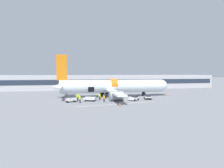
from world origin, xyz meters
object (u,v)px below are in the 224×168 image
at_px(baggage_tug_mid, 148,97).
at_px(baggage_cart_queued, 71,100).
at_px(baggage_tug_lead, 134,98).
at_px(ground_crew_loader_b, 77,97).
at_px(baggage_cart_loading, 90,99).
at_px(ground_crew_helper, 80,99).
at_px(ground_crew_loader_a, 100,96).
at_px(airplane, 112,87).
at_px(ground_crew_supervisor, 104,98).
at_px(ground_crew_driver, 79,97).

xyz_separation_m(baggage_tug_mid, baggage_cart_queued, (-20.34, -0.81, -0.12)).
height_order(baggage_tug_lead, ground_crew_loader_b, ground_crew_loader_b).
xyz_separation_m(baggage_cart_loading, ground_crew_helper, (-2.62, -2.40, 0.46)).
distance_m(ground_crew_loader_a, ground_crew_helper, 6.71).
bearing_deg(ground_crew_helper, baggage_tug_lead, 5.07).
bearing_deg(airplane, ground_crew_supervisor, -113.32).
bearing_deg(baggage_tug_mid, ground_crew_loader_b, 176.41).
xyz_separation_m(baggage_tug_lead, ground_crew_loader_b, (-14.43, 2.49, 0.30)).
bearing_deg(baggage_cart_queued, baggage_cart_loading, 8.24).
height_order(baggage_cart_queued, ground_crew_supervisor, ground_crew_supervisor).
bearing_deg(baggage_cart_loading, baggage_cart_queued, -171.76).
height_order(baggage_cart_loading, ground_crew_driver, ground_crew_driver).
bearing_deg(ground_crew_driver, baggage_cart_queued, -120.51).
bearing_deg(ground_crew_driver, baggage_tug_lead, -15.45).
relative_size(baggage_cart_queued, ground_crew_helper, 2.03).
xyz_separation_m(baggage_cart_loading, ground_crew_loader_a, (2.65, 1.75, 0.45)).
bearing_deg(ground_crew_loader_b, ground_crew_driver, 70.84).
xyz_separation_m(baggage_tug_mid, ground_crew_supervisor, (-12.45, -2.20, 0.30)).
xyz_separation_m(baggage_cart_loading, ground_crew_supervisor, (3.20, -2.07, 0.45)).
xyz_separation_m(baggage_tug_lead, ground_crew_loader_a, (-8.59, 2.92, 0.31)).
distance_m(airplane, ground_crew_driver, 10.92).
relative_size(baggage_cart_loading, ground_crew_helper, 2.21).
bearing_deg(ground_crew_supervisor, baggage_tug_mid, 10.03).
xyz_separation_m(baggage_tug_lead, ground_crew_helper, (-13.86, -1.23, 0.32)).
relative_size(baggage_tug_mid, ground_crew_driver, 2.14).
bearing_deg(ground_crew_supervisor, baggage_tug_lead, 6.35).
distance_m(baggage_tug_mid, baggage_cart_loading, 15.65).
bearing_deg(baggage_tug_lead, ground_crew_supervisor, -173.65).
height_order(airplane, ground_crew_loader_b, airplane).
xyz_separation_m(baggage_cart_loading, ground_crew_loader_b, (-3.19, 1.31, 0.44)).
bearing_deg(ground_crew_supervisor, ground_crew_helper, -176.72).
relative_size(airplane, ground_crew_supervisor, 20.14).
distance_m(baggage_cart_loading, ground_crew_loader_a, 3.21).
bearing_deg(airplane, baggage_tug_mid, -38.59).
xyz_separation_m(baggage_tug_mid, ground_crew_helper, (-18.27, -2.53, 0.32)).
bearing_deg(airplane, baggage_tug_lead, -62.95).
distance_m(baggage_cart_queued, ground_crew_loader_a, 7.75).
height_order(baggage_tug_lead, ground_crew_supervisor, ground_crew_supervisor).
bearing_deg(ground_crew_supervisor, baggage_cart_loading, 147.09).
xyz_separation_m(baggage_cart_loading, ground_crew_driver, (-2.72, 2.68, 0.38)).
bearing_deg(baggage_cart_queued, ground_crew_loader_a, 18.29).
xyz_separation_m(baggage_tug_mid, baggage_cart_loading, (-15.65, -0.13, -0.14)).
relative_size(baggage_tug_mid, ground_crew_supervisor, 2.00).
distance_m(baggage_cart_loading, baggage_cart_queued, 4.75).
height_order(baggage_tug_mid, ground_crew_helper, ground_crew_helper).
xyz_separation_m(baggage_cart_queued, ground_crew_loader_b, (1.51, 1.99, 0.42)).
distance_m(baggage_tug_mid, ground_crew_helper, 18.44).
bearing_deg(ground_crew_loader_b, baggage_tug_lead, -9.78).
xyz_separation_m(airplane, ground_crew_helper, (-9.71, -9.36, -2.11)).
xyz_separation_m(ground_crew_loader_a, ground_crew_supervisor, (0.55, -3.82, -0.01)).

